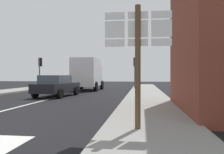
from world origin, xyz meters
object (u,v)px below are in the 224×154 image
traffic_light_far_right (135,66)px  route_sign_post (138,54)px  sedan_far (57,85)px  delivery_truck (88,73)px  traffic_light_far_left (40,66)px

traffic_light_far_right → route_sign_post: bearing=-88.0°
sedan_far → traffic_light_far_right: 9.99m
delivery_truck → traffic_light_far_left: (-5.27, 0.89, 0.79)m
route_sign_post → traffic_light_far_left: (-10.47, 17.35, 0.44)m
sedan_far → route_sign_post: bearing=-59.2°
route_sign_post → traffic_light_far_right: size_ratio=0.98×
delivery_truck → traffic_light_far_right: traffic_light_far_right is taller
sedan_far → delivery_truck: size_ratio=0.87×
traffic_light_far_right → traffic_light_far_left: bearing=-175.9°
sedan_far → traffic_light_far_right: size_ratio=1.33×
sedan_far → traffic_light_far_left: bearing=121.5°
delivery_truck → route_sign_post: size_ratio=1.57×
delivery_truck → route_sign_post: 17.27m
traffic_light_far_left → route_sign_post: bearing=-58.9°
sedan_far → delivery_truck: 6.89m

